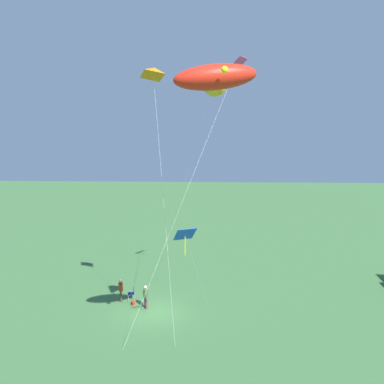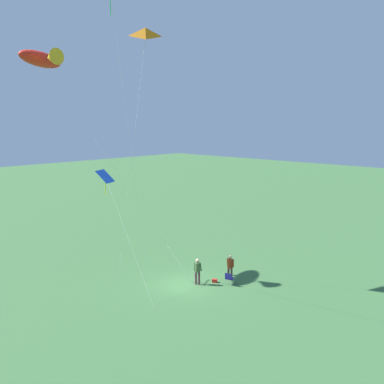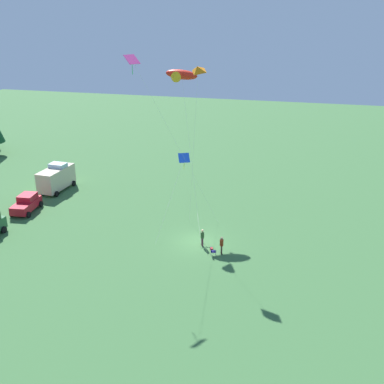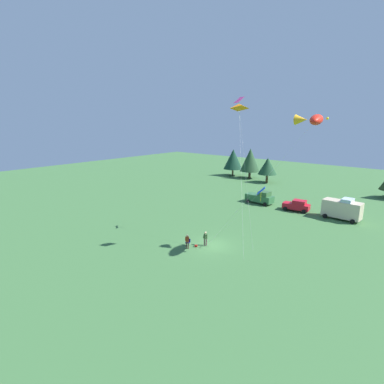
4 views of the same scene
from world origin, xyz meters
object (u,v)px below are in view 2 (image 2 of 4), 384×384
object	(u,v)px
kite_diamond_rainbow	(112,2)
kite_delta_orange	(145,32)
person_kite_flyer	(197,269)
folding_chair	(229,278)
kite_diamond_blue	(106,179)
kite_large_fish	(43,59)
backpack_on_grass	(215,281)
person_spectator	(230,265)

from	to	relation	value
kite_diamond_rainbow	kite_delta_orange	size ratio (longest dim) A/B	1.06
person_kite_flyer	kite_delta_orange	xyz separation A→B (m)	(3.19, 1.38, 15.05)
folding_chair	kite_diamond_blue	distance (m)	10.38
folding_chair	kite_diamond_blue	size ratio (longest dim) A/B	0.11
kite_diamond_blue	kite_delta_orange	world-z (taller)	kite_delta_orange
person_kite_flyer	kite_large_fish	xyz separation A→B (m)	(9.74, 4.80, 13.71)
person_kite_flyer	backpack_on_grass	world-z (taller)	person_kite_flyer
person_spectator	kite_delta_orange	size ratio (longest dim) A/B	0.11
kite_large_fish	kite_diamond_blue	bearing A→B (deg)	-161.30
folding_chair	backpack_on_grass	size ratio (longest dim) A/B	2.56
person_kite_flyer	person_spectator	distance (m)	2.33
kite_large_fish	kite_diamond_blue	size ratio (longest dim) A/B	2.09
kite_diamond_rainbow	backpack_on_grass	bearing A→B (deg)	-96.84
folding_chair	person_spectator	bearing A→B (deg)	22.08
person_kite_flyer	folding_chair	world-z (taller)	person_kite_flyer
person_kite_flyer	kite_diamond_rainbow	size ratio (longest dim) A/B	0.10
person_spectator	kite_diamond_blue	size ratio (longest dim) A/B	0.24
person_kite_flyer	kite_large_fish	bearing A→B (deg)	85.33
person_kite_flyer	kite_delta_orange	size ratio (longest dim) A/B	0.11
kite_large_fish	kite_diamond_rainbow	distance (m)	9.75
kite_diamond_blue	person_kite_flyer	bearing A→B (deg)	-147.86
kite_diamond_blue	kite_diamond_rainbow	world-z (taller)	kite_diamond_rainbow
kite_large_fish	backpack_on_grass	bearing A→B (deg)	-150.53
person_kite_flyer	kite_diamond_rainbow	distance (m)	16.72
person_kite_flyer	person_spectator	bearing A→B (deg)	-58.09
folding_chair	backpack_on_grass	distance (m)	1.10
kite_delta_orange	person_spectator	bearing A→B (deg)	-140.87
backpack_on_grass	kite_large_fish	size ratio (longest dim) A/B	0.02
kite_diamond_blue	kite_diamond_rainbow	bearing A→B (deg)	149.61
person_spectator	kite_diamond_rainbow	world-z (taller)	kite_diamond_rainbow
kite_diamond_rainbow	kite_delta_orange	world-z (taller)	kite_diamond_rainbow
person_spectator	folding_chair	bearing A→B (deg)	-161.07
folding_chair	person_spectator	xyz separation A→B (m)	(0.53, -0.75, 0.53)
person_kite_flyer	kite_delta_orange	distance (m)	15.44
person_kite_flyer	backpack_on_grass	size ratio (longest dim) A/B	5.44
kite_large_fish	kite_diamond_blue	world-z (taller)	kite_large_fish
person_kite_flyer	backpack_on_grass	distance (m)	1.51
person_kite_flyer	kite_large_fish	distance (m)	17.49
folding_chair	backpack_on_grass	xyz separation A→B (m)	(0.99, 0.29, -0.38)
folding_chair	kite_large_fish	size ratio (longest dim) A/B	0.05
person_kite_flyer	person_spectator	world-z (taller)	same
folding_chair	person_kite_flyer	bearing A→B (deg)	116.93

